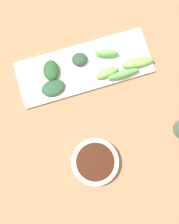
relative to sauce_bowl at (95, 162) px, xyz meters
name	(u,v)px	position (x,y,z in m)	size (l,w,h in m)	color
tabletop	(86,106)	(0.16, -0.02, -0.03)	(2.10, 2.10, 0.02)	#906A49
sauce_bowl	(95,162)	(0.00, 0.00, 0.00)	(0.13, 0.13, 0.03)	silver
serving_plate	(84,68)	(0.27, -0.05, -0.01)	(0.14, 0.39, 0.01)	silver
broccoli_stalk_0	(107,73)	(0.23, -0.11, 0.01)	(0.02, 0.07, 0.02)	#73AE52
broccoli_leafy_1	(80,59)	(0.29, -0.04, 0.01)	(0.04, 0.05, 0.02)	#28462F
broccoli_stalk_2	(107,53)	(0.29, -0.12, 0.01)	(0.02, 0.07, 0.03)	#66B450
broccoli_stalk_3	(138,63)	(0.23, -0.20, 0.01)	(0.03, 0.10, 0.02)	#78AA4D
broccoli_leafy_4	(51,70)	(0.28, 0.05, 0.01)	(0.06, 0.04, 0.03)	#245028
broccoli_leafy_5	(53,88)	(0.23, 0.05, 0.00)	(0.05, 0.07, 0.02)	#284B31
broccoli_stalk_6	(123,74)	(0.21, -0.15, 0.01)	(0.02, 0.10, 0.03)	#61BB50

